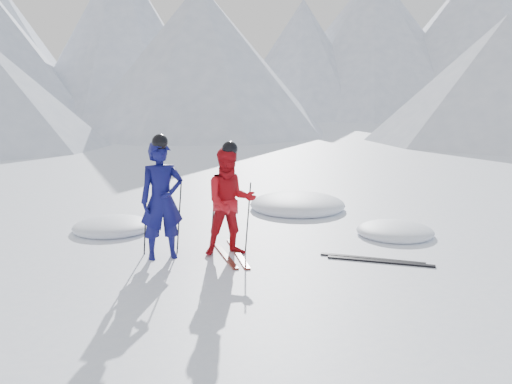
{
  "coord_description": "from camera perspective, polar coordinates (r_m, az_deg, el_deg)",
  "views": [
    {
      "loc": [
        -2.08,
        -8.18,
        2.76
      ],
      "look_at": [
        -1.71,
        0.5,
        1.1
      ],
      "focal_mm": 38.0,
      "sensor_mm": 36.0,
      "label": 1
    }
  ],
  "objects": [
    {
      "name": "ground",
      "position": [
        8.88,
        11.31,
        -7.51
      ],
      "size": [
        160.0,
        160.0,
        0.0
      ],
      "primitive_type": "plane",
      "color": "white",
      "rests_on": "ground"
    },
    {
      "name": "mountain_range",
      "position": [
        44.35,
        7.95,
        15.86
      ],
      "size": [
        106.15,
        62.94,
        15.53
      ],
      "color": "#B2BCD1",
      "rests_on": "ground"
    },
    {
      "name": "skier_blue",
      "position": [
        8.95,
        -9.89,
        -0.88
      ],
      "size": [
        0.81,
        0.65,
        1.94
      ],
      "primitive_type": "imported",
      "rotation": [
        0.0,
        0.0,
        0.3
      ],
      "color": "#0D0E50",
      "rests_on": "ground"
    },
    {
      "name": "skier_red",
      "position": [
        9.02,
        -2.73,
        -1.06
      ],
      "size": [
        1.0,
        0.86,
        1.81
      ],
      "primitive_type": "imported",
      "rotation": [
        0.0,
        0.0,
        0.21
      ],
      "color": "#B40E17",
      "rests_on": "ground"
    },
    {
      "name": "pole_blue_left",
      "position": [
        9.21,
        -11.56,
        -2.67
      ],
      "size": [
        0.13,
        0.09,
        1.29
      ],
      "primitive_type": "cylinder",
      "rotation": [
        0.05,
        0.08,
        0.0
      ],
      "color": "black",
      "rests_on": "ground"
    },
    {
      "name": "pole_blue_right",
      "position": [
        9.23,
        -8.09,
        -2.52
      ],
      "size": [
        0.13,
        0.08,
        1.29
      ],
      "primitive_type": "cylinder",
      "rotation": [
        -0.04,
        0.08,
        0.0
      ],
      "color": "black",
      "rests_on": "ground"
    },
    {
      "name": "pole_red_left",
      "position": [
        9.34,
        -4.55,
        -2.57
      ],
      "size": [
        0.12,
        0.1,
        1.2
      ],
      "primitive_type": "cylinder",
      "rotation": [
        0.06,
        0.08,
        0.0
      ],
      "color": "black",
      "rests_on": "ground"
    },
    {
      "name": "pole_red_right",
      "position": [
        9.24,
        -0.85,
        -2.68
      ],
      "size": [
        0.12,
        0.09,
        1.2
      ],
      "primitive_type": "cylinder",
      "rotation": [
        -0.05,
        0.08,
        0.0
      ],
      "color": "black",
      "rests_on": "ground"
    },
    {
      "name": "ski_worn_left",
      "position": [
        9.25,
        -3.43,
        -6.47
      ],
      "size": [
        0.5,
        1.67,
        0.03
      ],
      "primitive_type": "cube",
      "rotation": [
        0.0,
        0.0,
        0.25
      ],
      "color": "black",
      "rests_on": "ground"
    },
    {
      "name": "ski_worn_right",
      "position": [
        9.25,
        -1.93,
        -6.46
      ],
      "size": [
        0.39,
        1.69,
        0.03
      ],
      "primitive_type": "cube",
      "rotation": [
        0.0,
        0.0,
        0.18
      ],
      "color": "black",
      "rests_on": "ground"
    },
    {
      "name": "ski_loose_a",
      "position": [
        9.15,
        12.1,
        -6.89
      ],
      "size": [
        1.62,
        0.7,
        0.03
      ],
      "primitive_type": "cube",
      "rotation": [
        0.0,
        0.0,
        1.2
      ],
      "color": "black",
      "rests_on": "ground"
    },
    {
      "name": "ski_loose_b",
      "position": [
        9.04,
        12.96,
        -7.15
      ],
      "size": [
        1.63,
        0.65,
        0.03
      ],
      "primitive_type": "cube",
      "rotation": [
        0.0,
        0.0,
        1.23
      ],
      "color": "black",
      "rests_on": "ground"
    },
    {
      "name": "snow_lumps",
      "position": [
        11.5,
        4.06,
        -3.09
      ],
      "size": [
        9.15,
        7.75,
        0.49
      ],
      "color": "white",
      "rests_on": "ground"
    }
  ]
}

